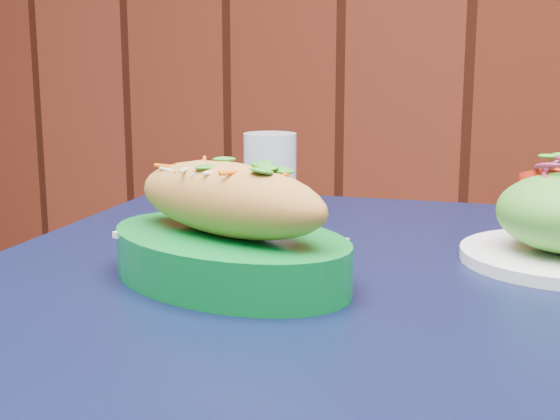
% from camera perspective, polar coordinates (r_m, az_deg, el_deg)
% --- Properties ---
extents(cafe_table, '(0.89, 0.89, 0.75)m').
position_cam_1_polar(cafe_table, '(0.77, 6.91, -11.06)').
color(cafe_table, black).
rests_on(cafe_table, ground).
extents(banh_mi_basket, '(0.30, 0.24, 0.12)m').
position_cam_1_polar(banh_mi_basket, '(0.72, -3.78, -1.61)').
color(banh_mi_basket, '#067329').
rests_on(banh_mi_basket, cafe_table).
extents(water_glass, '(0.07, 0.07, 0.11)m').
position_cam_1_polar(water_glass, '(0.99, -0.73, 2.51)').
color(water_glass, silver).
rests_on(water_glass, cafe_table).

